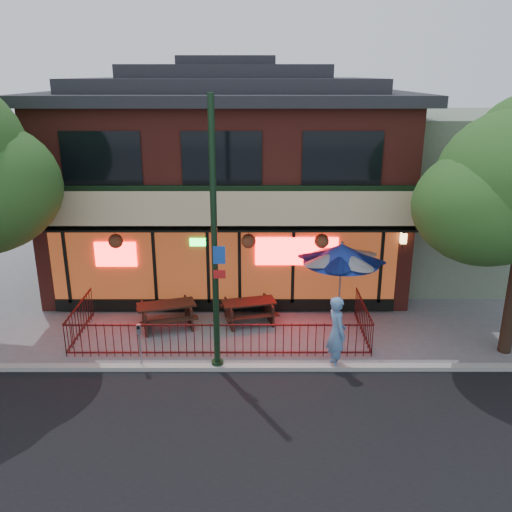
# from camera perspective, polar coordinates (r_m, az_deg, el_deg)

# --- Properties ---
(ground) EXTENTS (80.00, 80.00, 0.00)m
(ground) POSITION_cam_1_polar(r_m,az_deg,el_deg) (15.04, -3.96, -10.86)
(ground) COLOR gray
(ground) RESTS_ON ground
(curb) EXTENTS (80.00, 0.25, 0.12)m
(curb) POSITION_cam_1_polar(r_m,az_deg,el_deg) (14.58, -4.10, -11.62)
(curb) COLOR #999993
(curb) RESTS_ON ground
(restaurant_building) EXTENTS (12.96, 9.49, 8.05)m
(restaurant_building) POSITION_cam_1_polar(r_m,az_deg,el_deg) (20.45, -2.92, 9.42)
(restaurant_building) COLOR maroon
(restaurant_building) RESTS_ON ground
(neighbor_building) EXTENTS (6.00, 7.00, 6.00)m
(neighbor_building) POSITION_cam_1_polar(r_m,az_deg,el_deg) (22.67, 20.72, 6.27)
(neighbor_building) COLOR slate
(neighbor_building) RESTS_ON ground
(patio_fence) EXTENTS (8.44, 2.62, 1.00)m
(patio_fence) POSITION_cam_1_polar(r_m,az_deg,el_deg) (15.18, -3.89, -7.86)
(patio_fence) COLOR #4A1010
(patio_fence) RESTS_ON ground
(street_light) EXTENTS (0.43, 0.32, 7.00)m
(street_light) POSITION_cam_1_polar(r_m,az_deg,el_deg) (13.38, -4.36, 0.09)
(street_light) COLOR black
(street_light) RESTS_ON ground
(picnic_table_left) EXTENTS (2.05, 1.78, 0.74)m
(picnic_table_left) POSITION_cam_1_polar(r_m,az_deg,el_deg) (16.87, -9.39, -5.79)
(picnic_table_left) COLOR #341C13
(picnic_table_left) RESTS_ON ground
(picnic_table_right) EXTENTS (1.89, 1.61, 0.70)m
(picnic_table_right) POSITION_cam_1_polar(r_m,az_deg,el_deg) (16.94, -0.76, -5.52)
(picnic_table_right) COLOR #351A12
(picnic_table_right) RESTS_ON ground
(patio_umbrella) EXTENTS (2.31, 2.31, 2.64)m
(patio_umbrella) POSITION_cam_1_polar(r_m,az_deg,el_deg) (16.49, 8.99, 0.25)
(patio_umbrella) COLOR gray
(patio_umbrella) RESTS_ON ground
(pedestrian) EXTENTS (0.65, 0.83, 2.01)m
(pedestrian) POSITION_cam_1_polar(r_m,az_deg,el_deg) (14.38, 8.48, -7.97)
(pedestrian) COLOR #5C88B9
(pedestrian) RESTS_ON ground
(parking_meter_near) EXTENTS (0.13, 0.11, 1.26)m
(parking_meter_near) POSITION_cam_1_polar(r_m,az_deg,el_deg) (14.56, -12.17, -8.49)
(parking_meter_near) COLOR gray
(parking_meter_near) RESTS_ON ground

